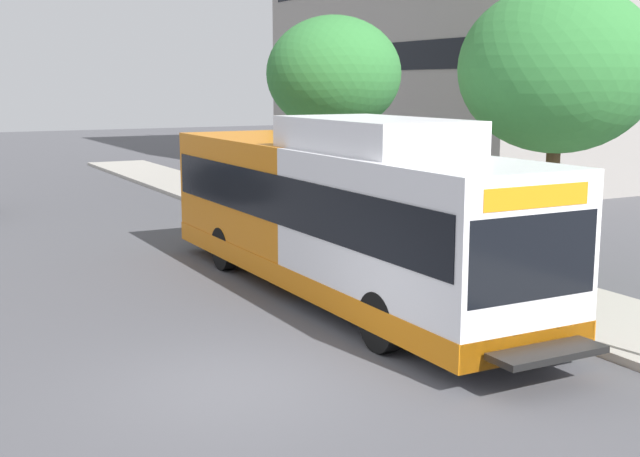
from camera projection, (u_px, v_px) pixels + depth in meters
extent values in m
plane|color=#4C4C51|center=(104.00, 274.00, 18.83)|extent=(120.00, 120.00, 0.00)
cube|color=#A8A399|center=(410.00, 257.00, 20.34)|extent=(3.00, 56.00, 0.14)
cube|color=white|center=(417.00, 236.00, 14.25)|extent=(2.54, 5.80, 2.73)
cube|color=orange|center=(274.00, 196.00, 19.29)|extent=(2.54, 5.80, 2.73)
cube|color=orange|center=(334.00, 269.00, 16.97)|extent=(2.57, 11.60, 0.44)
cube|color=black|center=(335.00, 195.00, 16.71)|extent=(2.58, 11.25, 0.96)
cube|color=black|center=(533.00, 257.00, 11.74)|extent=(2.34, 0.10, 1.24)
cube|color=orange|center=(536.00, 196.00, 11.58)|extent=(1.90, 0.08, 0.32)
cube|color=white|center=(373.00, 135.00, 15.22)|extent=(2.16, 4.06, 0.60)
cube|color=black|center=(548.00, 353.00, 11.63)|extent=(1.78, 0.60, 0.10)
cylinder|color=black|center=(382.00, 322.00, 13.33)|extent=(0.30, 1.00, 1.00)
cylinder|color=black|center=(492.00, 304.00, 14.38)|extent=(0.30, 1.00, 1.00)
cylinder|color=black|center=(225.00, 249.00, 19.22)|extent=(0.30, 1.00, 1.00)
cylinder|color=black|center=(311.00, 240.00, 20.27)|extent=(0.30, 1.00, 1.00)
cylinder|color=#4C3823|center=(550.00, 216.00, 16.87)|extent=(0.28, 0.28, 2.95)
ellipsoid|color=#337A38|center=(557.00, 69.00, 16.36)|extent=(3.91, 3.91, 3.33)
cylinder|color=#4C3823|center=(333.00, 172.00, 25.53)|extent=(0.28, 0.28, 2.90)
ellipsoid|color=#337A38|center=(334.00, 74.00, 25.02)|extent=(4.07, 4.07, 3.46)
cube|color=black|center=(465.00, 137.00, 38.93)|extent=(11.39, 16.81, 1.10)
cube|color=black|center=(468.00, 60.00, 38.31)|extent=(11.39, 16.81, 1.10)
cylinder|color=#B7B7BC|center=(324.00, 113.00, 50.15)|extent=(1.10, 1.10, 5.03)
cylinder|color=#B7B7BC|center=(325.00, 27.00, 49.28)|extent=(0.91, 0.91, 5.03)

